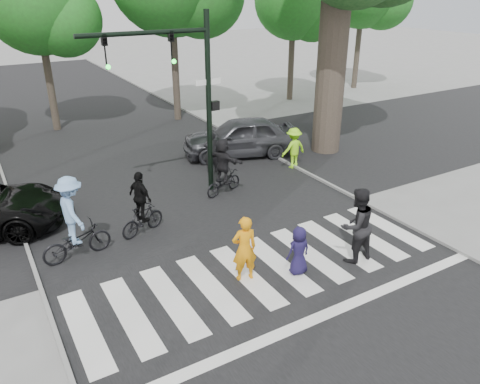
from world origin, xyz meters
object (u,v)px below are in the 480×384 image
object	(u,v)px
traffic_signal	(184,81)
car_grey	(240,137)
cyclist_left	(74,224)
cyclist_right	(223,169)
pedestrian_child	(299,251)
cyclist_mid	(141,209)
pedestrian_adult	(357,225)
pedestrian_woman	(244,249)

from	to	relation	value
traffic_signal	car_grey	world-z (taller)	traffic_signal
cyclist_left	cyclist_right	xyz separation A→B (m)	(5.34, 1.70, -0.11)
cyclist_right	car_grey	size ratio (longest dim) A/B	0.42
pedestrian_child	cyclist_left	distance (m)	5.82
pedestrian_child	cyclist_mid	xyz separation A→B (m)	(-2.65, 3.94, 0.15)
cyclist_right	car_grey	distance (m)	4.00
pedestrian_child	car_grey	xyz separation A→B (m)	(3.26, 8.37, 0.17)
cyclist_mid	car_grey	size ratio (longest dim) A/B	0.40
pedestrian_child	pedestrian_adult	world-z (taller)	pedestrian_adult
cyclist_mid	pedestrian_adult	bearing A→B (deg)	-44.27
pedestrian_child	cyclist_right	distance (m)	5.32
cyclist_left	car_grey	distance (m)	9.22
traffic_signal	cyclist_left	xyz separation A→B (m)	(-4.26, -2.19, -2.90)
pedestrian_child	car_grey	distance (m)	8.98
pedestrian_child	cyclist_right	bearing A→B (deg)	-95.55
pedestrian_adult	car_grey	xyz separation A→B (m)	(1.62, 8.62, -0.21)
cyclist_mid	cyclist_right	world-z (taller)	cyclist_right
cyclist_right	pedestrian_child	bearing A→B (deg)	-98.04
cyclist_left	cyclist_mid	distance (m)	2.00
cyclist_mid	cyclist_left	bearing A→B (deg)	-168.80
pedestrian_child	cyclist_mid	size ratio (longest dim) A/B	0.67
traffic_signal	pedestrian_woman	bearing A→B (deg)	-100.35
traffic_signal	car_grey	bearing A→B (deg)	36.14
pedestrian_woman	car_grey	world-z (taller)	pedestrian_woman
pedestrian_child	pedestrian_adult	distance (m)	1.70
traffic_signal	pedestrian_adult	distance (m)	6.94
cyclist_left	cyclist_mid	xyz separation A→B (m)	(1.95, 0.39, -0.21)
cyclist_mid	traffic_signal	bearing A→B (deg)	37.92
traffic_signal	pedestrian_child	distance (m)	6.61
traffic_signal	cyclist_mid	bearing A→B (deg)	-142.08
pedestrian_child	cyclist_left	bearing A→B (deg)	-35.21
pedestrian_woman	cyclist_left	xyz separation A→B (m)	(-3.30, 3.10, 0.15)
car_grey	pedestrian_woman	bearing A→B (deg)	-11.88
pedestrian_child	cyclist_left	size ratio (longest dim) A/B	0.56
pedestrian_adult	cyclist_mid	xyz separation A→B (m)	(-4.30, 4.19, -0.23)
pedestrian_woman	cyclist_left	bearing A→B (deg)	-31.99
pedestrian_woman	cyclist_left	world-z (taller)	cyclist_left
pedestrian_woman	car_grey	bearing A→B (deg)	-108.76
pedestrian_woman	pedestrian_adult	distance (m)	3.03
pedestrian_adult	car_grey	distance (m)	8.77
pedestrian_child	cyclist_right	world-z (taller)	cyclist_right
pedestrian_adult	cyclist_right	xyz separation A→B (m)	(-0.90, 5.51, -0.13)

